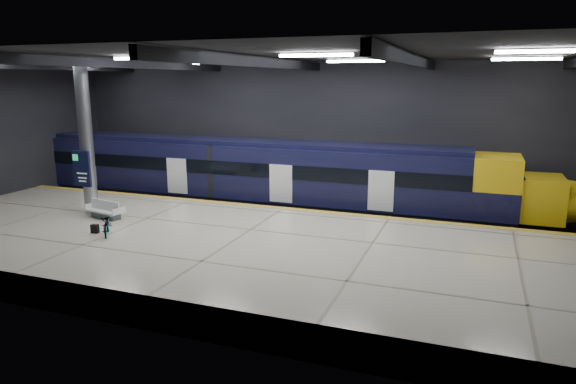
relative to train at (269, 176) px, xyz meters
The scene contains 10 objects.
ground 6.15m from the train, 71.44° to the right, with size 30.00×30.00×0.00m, color black.
room_shell 6.85m from the train, 71.44° to the right, with size 30.10×16.10×8.05m.
platform 8.34m from the train, 77.00° to the right, with size 30.00×11.00×1.10m, color beige.
safety_strip 3.44m from the train, 56.09° to the right, with size 30.00×0.40×0.01m, color gold.
rails 2.71m from the train, ahead, with size 30.00×1.52×0.16m.
train is the anchor object (origin of this frame).
bench 8.64m from the train, 124.35° to the right, with size 1.93×1.09×0.81m.
bicycle 9.65m from the train, 109.12° to the right, with size 0.56×1.60×0.84m, color #99999E.
pannier_bag 9.87m from the train, 112.42° to the right, with size 0.30×0.18×0.35m, color black.
info_column 9.28m from the train, 133.33° to the right, with size 0.90×0.78×6.90m.
Camera 1 is at (8.40, -19.30, 7.05)m, focal length 32.00 mm.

